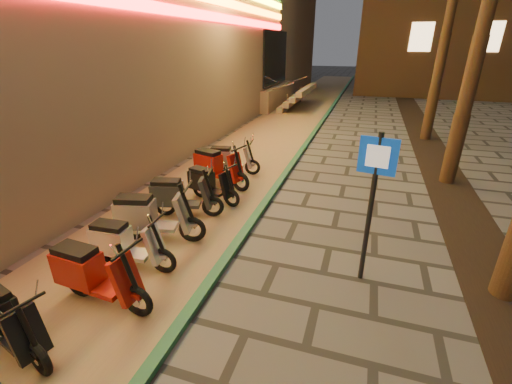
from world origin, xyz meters
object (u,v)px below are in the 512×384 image
(scooter_4, at_px, (92,274))
(scooter_10, at_px, (229,159))
(scooter_8, at_px, (208,183))
(pedestrian_sign, at_px, (373,190))
(scooter_9, at_px, (216,166))
(scooter_3, at_px, (5,319))
(scooter_5, at_px, (124,243))
(scooter_6, at_px, (149,216))
(scooter_7, at_px, (178,196))

(scooter_4, xyz_separation_m, scooter_10, (-0.19, 5.83, -0.05))
(scooter_4, distance_m, scooter_8, 3.90)
(pedestrian_sign, relative_size, scooter_10, 1.65)
(scooter_9, bearing_deg, scooter_3, -76.21)
(scooter_3, distance_m, scooter_9, 5.94)
(scooter_9, bearing_deg, scooter_4, -71.72)
(scooter_5, bearing_deg, scooter_6, 91.52)
(scooter_4, xyz_separation_m, scooter_9, (-0.19, 4.89, 0.03))
(scooter_5, bearing_deg, scooter_10, 87.09)
(scooter_5, distance_m, scooter_9, 4.00)
(scooter_5, xyz_separation_m, scooter_6, (-0.08, 0.90, 0.07))
(scooter_7, height_order, scooter_9, scooter_9)
(pedestrian_sign, xyz_separation_m, scooter_7, (-4.03, 1.08, -1.12))
(scooter_3, distance_m, scooter_10, 6.88)
(pedestrian_sign, height_order, scooter_8, pedestrian_sign)
(scooter_10, bearing_deg, scooter_8, -92.48)
(scooter_3, xyz_separation_m, scooter_8, (0.48, 4.94, -0.01))
(scooter_8, bearing_deg, scooter_5, -78.82)
(scooter_5, distance_m, scooter_8, 3.00)
(scooter_7, bearing_deg, scooter_6, -104.94)
(scooter_4, relative_size, scooter_6, 0.95)
(scooter_7, relative_size, scooter_9, 0.92)
(scooter_4, height_order, scooter_9, scooter_9)
(scooter_5, xyz_separation_m, scooter_9, (-0.05, 4.00, 0.07))
(scooter_7, relative_size, scooter_8, 1.09)
(scooter_8, bearing_deg, scooter_9, 118.41)
(scooter_5, distance_m, scooter_6, 0.90)
(scooter_5, height_order, scooter_8, scooter_5)
(scooter_9, bearing_deg, scooter_7, -74.93)
(scooter_8, bearing_deg, scooter_10, 112.00)
(scooter_5, bearing_deg, scooter_9, 87.19)
(scooter_3, xyz_separation_m, scooter_5, (0.29, 1.94, 0.01))
(scooter_4, height_order, scooter_6, scooter_6)
(scooter_4, height_order, scooter_8, scooter_4)
(scooter_4, distance_m, scooter_7, 2.92)
(pedestrian_sign, xyz_separation_m, scooter_8, (-3.76, 2.06, -1.16))
(pedestrian_sign, relative_size, scooter_3, 1.66)
(scooter_6, height_order, scooter_7, scooter_6)
(scooter_6, relative_size, scooter_7, 1.09)
(pedestrian_sign, distance_m, scooter_6, 4.17)
(scooter_9, height_order, scooter_10, scooter_9)
(scooter_6, distance_m, scooter_9, 3.10)
(scooter_6, bearing_deg, scooter_7, 76.17)
(scooter_9, bearing_deg, scooter_5, -73.21)
(scooter_8, relative_size, scooter_10, 0.98)
(scooter_7, distance_m, scooter_8, 1.02)
(scooter_7, height_order, scooter_10, scooter_7)
(scooter_5, relative_size, scooter_7, 0.95)
(scooter_5, relative_size, scooter_6, 0.88)
(scooter_5, height_order, scooter_6, scooter_6)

